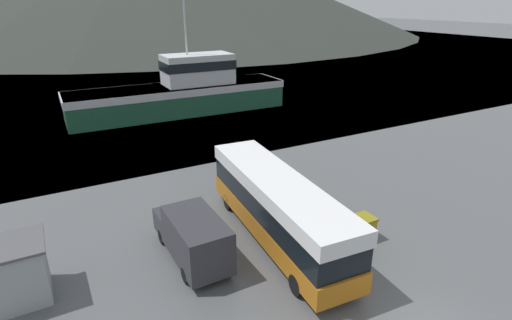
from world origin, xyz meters
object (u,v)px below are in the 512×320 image
(fishing_boat, at_px, (183,91))
(dock_kiosk, at_px, (10,273))
(tour_bus, at_px, (277,206))
(delivery_van, at_px, (193,235))
(storage_bin, at_px, (363,227))

(fishing_boat, height_order, dock_kiosk, fishing_boat)
(tour_bus, relative_size, delivery_van, 2.08)
(tour_bus, bearing_deg, dock_kiosk, 178.03)
(tour_bus, distance_m, dock_kiosk, 11.44)
(storage_bin, bearing_deg, delivery_van, 163.29)
(delivery_van, relative_size, storage_bin, 4.57)
(delivery_van, bearing_deg, tour_bus, -6.60)
(dock_kiosk, bearing_deg, tour_bus, -6.22)
(tour_bus, distance_m, delivery_van, 4.26)
(delivery_van, distance_m, storage_bin, 8.40)
(storage_bin, bearing_deg, tour_bus, 152.77)
(fishing_boat, bearing_deg, delivery_van, 162.54)
(delivery_van, height_order, storage_bin, delivery_van)
(fishing_boat, xyz_separation_m, dock_kiosk, (-15.38, -24.28, -0.95))
(delivery_van, height_order, fishing_boat, fishing_boat)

